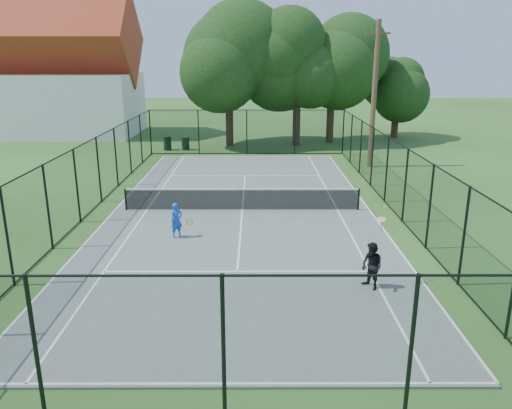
{
  "coord_description": "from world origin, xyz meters",
  "views": [
    {
      "loc": [
        0.55,
        -20.54,
        6.45
      ],
      "look_at": [
        0.59,
        -3.0,
        1.2
      ],
      "focal_mm": 35.0,
      "sensor_mm": 36.0,
      "label": 1
    }
  ],
  "objects_px": {
    "tennis_net": "(242,198)",
    "player_blue": "(177,220)",
    "player_black": "(372,266)",
    "trash_bin_right": "(186,144)",
    "utility_pole": "(374,95)",
    "trash_bin_left": "(167,143)"
  },
  "relations": [
    {
      "from": "utility_pole",
      "to": "player_black",
      "type": "distance_m",
      "value": 17.31
    },
    {
      "from": "trash_bin_left",
      "to": "trash_bin_right",
      "type": "distance_m",
      "value": 1.28
    },
    {
      "from": "tennis_net",
      "to": "trash_bin_right",
      "type": "distance_m",
      "value": 15.22
    },
    {
      "from": "trash_bin_left",
      "to": "trash_bin_right",
      "type": "bearing_deg",
      "value": 2.3
    },
    {
      "from": "trash_bin_left",
      "to": "player_blue",
      "type": "xyz_separation_m",
      "value": [
        3.36,
        -17.87,
        0.2
      ]
    },
    {
      "from": "player_blue",
      "to": "trash_bin_right",
      "type": "bearing_deg",
      "value": 96.62
    },
    {
      "from": "trash_bin_right",
      "to": "player_blue",
      "type": "relative_size",
      "value": 0.7
    },
    {
      "from": "trash_bin_left",
      "to": "tennis_net",
      "type": "bearing_deg",
      "value": -68.73
    },
    {
      "from": "trash_bin_right",
      "to": "utility_pole",
      "type": "relative_size",
      "value": 0.11
    },
    {
      "from": "tennis_net",
      "to": "trash_bin_left",
      "type": "xyz_separation_m",
      "value": [
        -5.65,
        14.53,
        -0.08
      ]
    },
    {
      "from": "tennis_net",
      "to": "player_blue",
      "type": "xyz_separation_m",
      "value": [
        -2.3,
        -3.34,
        0.12
      ]
    },
    {
      "from": "trash_bin_right",
      "to": "player_blue",
      "type": "bearing_deg",
      "value": -83.38
    },
    {
      "from": "tennis_net",
      "to": "player_black",
      "type": "xyz_separation_m",
      "value": [
        3.85,
        -7.55,
        0.17
      ]
    },
    {
      "from": "trash_bin_right",
      "to": "player_blue",
      "type": "xyz_separation_m",
      "value": [
        2.08,
        -17.92,
        0.25
      ]
    },
    {
      "from": "trash_bin_right",
      "to": "player_blue",
      "type": "height_order",
      "value": "player_blue"
    },
    {
      "from": "player_blue",
      "to": "player_black",
      "type": "bearing_deg",
      "value": -34.39
    },
    {
      "from": "player_black",
      "to": "tennis_net",
      "type": "bearing_deg",
      "value": 117.02
    },
    {
      "from": "trash_bin_left",
      "to": "trash_bin_right",
      "type": "height_order",
      "value": "trash_bin_left"
    },
    {
      "from": "player_blue",
      "to": "player_black",
      "type": "distance_m",
      "value": 7.45
    },
    {
      "from": "trash_bin_left",
      "to": "player_black",
      "type": "height_order",
      "value": "player_black"
    },
    {
      "from": "utility_pole",
      "to": "player_blue",
      "type": "xyz_separation_m",
      "value": [
        -9.78,
        -12.34,
        -3.56
      ]
    },
    {
      "from": "trash_bin_left",
      "to": "player_black",
      "type": "xyz_separation_m",
      "value": [
        9.51,
        -22.08,
        0.25
      ]
    }
  ]
}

